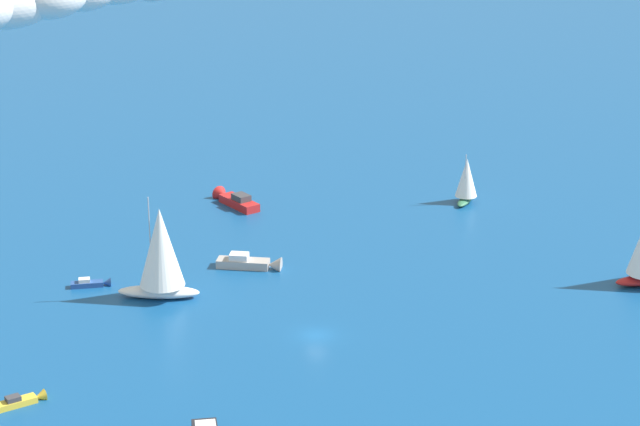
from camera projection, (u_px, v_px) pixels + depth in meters
name	position (u px, v px, depth m)	size (l,w,h in m)	color
ground_plane	(316.00, 335.00, 150.44)	(2000.00, 2000.00, 0.00)	navy
motorboat_far_port	(252.00, 263.00, 170.37)	(8.69, 6.82, 2.58)	#9E9993
sailboat_far_stbd	(466.00, 180.00, 194.83)	(4.38, 6.51, 8.09)	#33704C
sailboat_inshore	(161.00, 252.00, 159.03)	(10.20, 8.95, 13.74)	white
motorboat_offshore	(234.00, 200.00, 194.85)	(10.03, 4.38, 2.82)	#B21E1E
motorboat_mid_cluster	(23.00, 400.00, 134.17)	(2.80, 5.61, 1.58)	gold
motorboat_outer_ring_b	(93.00, 283.00, 164.45)	(4.33, 4.94, 1.52)	#23478C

